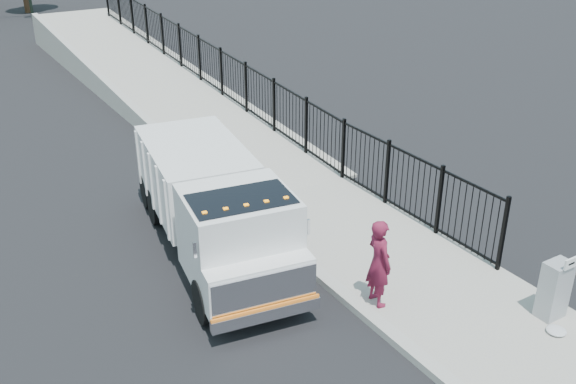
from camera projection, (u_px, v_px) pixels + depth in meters
ground at (319, 278)px, 14.53m from camera, size 120.00×120.00×0.00m
sidewalk at (445, 293)px, 13.88m from camera, size 3.55×12.00×0.12m
curb at (375, 321)px, 12.96m from camera, size 0.30×12.00×0.16m
ramp at (152, 90)px, 27.81m from camera, size 3.95×24.06×3.19m
iron_fence at (222, 87)px, 25.02m from camera, size 0.10×28.00×1.80m
truck at (214, 203)px, 14.89m from camera, size 3.34×7.35×2.43m
worker at (379, 263)px, 13.07m from camera, size 0.54×0.75×1.93m
utility_cabinet at (554, 290)px, 12.79m from camera, size 0.55×0.40×1.25m
arrow_sign at (571, 263)px, 12.30m from camera, size 0.35×0.04×0.22m
debris at (556, 330)px, 12.54m from camera, size 0.39×0.39×0.10m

